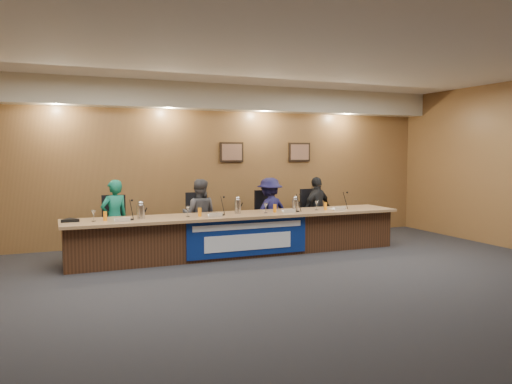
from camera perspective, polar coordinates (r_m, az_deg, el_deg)
floor at (r=6.98m, az=5.23°, el=-10.85°), size 10.00×10.00×0.00m
ceiling at (r=6.86m, az=5.44°, el=15.88°), size 10.00×8.00×0.04m
wall_back at (r=10.44m, az=-4.93°, el=3.19°), size 10.00×0.04×3.20m
soffit at (r=10.25m, az=-4.56°, el=10.72°), size 10.00×0.50×0.50m
dais_body at (r=9.05m, az=-1.83°, el=-4.98°), size 6.00×0.80×0.70m
dais_top at (r=8.95m, az=-1.72°, el=-2.66°), size 6.10×0.95×0.05m
banner at (r=8.66m, az=-0.86°, el=-5.21°), size 2.20×0.02×0.65m
banner_text_upper at (r=8.62m, az=-0.83°, el=-3.91°), size 2.00×0.01×0.10m
banner_text_lower at (r=8.66m, az=-0.83°, el=-5.74°), size 1.60×0.01×0.28m
wall_photo_left at (r=10.53m, az=-2.81°, el=4.57°), size 0.52×0.04×0.42m
wall_photo_right at (r=11.17m, az=4.97°, el=4.56°), size 0.52×0.04×0.42m
panelist_a at (r=9.15m, az=-15.88°, el=-2.92°), size 0.58×0.48×1.37m
panelist_b at (r=9.44m, az=-6.50°, el=-2.60°), size 0.80×0.72×1.35m
panelist_c at (r=9.94m, az=1.59°, el=-2.23°), size 0.97×0.70×1.35m
panelist_d at (r=10.41m, az=6.98°, el=-1.96°), size 0.85×0.59×1.34m
office_chair_a at (r=9.27m, az=-15.92°, el=-4.10°), size 0.54×0.54×0.08m
office_chair_b at (r=9.57m, az=-6.65°, el=-3.69°), size 0.55×0.55×0.08m
office_chair_c at (r=10.05m, az=1.35°, el=-3.26°), size 0.53×0.53×0.08m
office_chair_d at (r=10.52m, az=6.71°, el=-2.93°), size 0.53×0.53×0.08m
nameplate_a at (r=8.15m, az=-14.99°, el=-3.03°), size 0.24×0.08×0.10m
microphone_a at (r=8.38m, az=-14.04°, el=-3.05°), size 0.07×0.07×0.02m
juice_glass_a at (r=8.39m, az=-16.87°, el=-2.65°), size 0.06×0.06×0.15m
water_glass_a at (r=8.35m, az=-18.07°, el=-2.61°), size 0.08×0.08×0.18m
nameplate_b at (r=8.49m, az=-4.62°, el=-2.59°), size 0.24×0.08×0.10m
microphone_b at (r=8.73m, az=-3.89°, el=-2.62°), size 0.07×0.07×0.02m
juice_glass_b at (r=8.61m, az=-6.45°, el=-2.30°), size 0.06×0.06×0.15m
water_glass_b at (r=8.59m, az=-7.80°, el=-2.23°), size 0.08×0.08×0.18m
nameplate_c at (r=9.07m, az=3.86°, el=-2.12°), size 0.24×0.08×0.10m
microphone_c at (r=9.25m, az=4.79°, el=-2.21°), size 0.07×0.07×0.02m
juice_glass_c at (r=9.14m, az=2.17°, el=-1.87°), size 0.06×0.06×0.15m
water_glass_c at (r=9.02m, az=1.12°, el=-1.86°), size 0.08×0.08×0.18m
nameplate_d at (r=9.58m, az=9.60°, el=-1.82°), size 0.24×0.08×0.10m
microphone_d at (r=9.83m, az=10.05°, el=-1.86°), size 0.07×0.07×0.02m
juice_glass_d at (r=9.58m, az=7.94°, el=-1.61°), size 0.06×0.06×0.15m
water_glass_d at (r=9.54m, az=6.95°, el=-1.54°), size 0.08×0.08×0.18m
carafe_left at (r=8.47m, az=-13.03°, el=-2.22°), size 0.13×0.13×0.23m
carafe_mid at (r=8.96m, az=-2.11°, el=-1.68°), size 0.11×0.11×0.25m
carafe_right at (r=9.40m, az=4.51°, el=-1.49°), size 0.12×0.12×0.22m
speakerphone at (r=8.44m, az=-20.49°, el=-3.05°), size 0.32×0.32×0.05m
paper_stack at (r=9.75m, az=9.31°, el=-1.95°), size 0.26×0.33×0.01m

